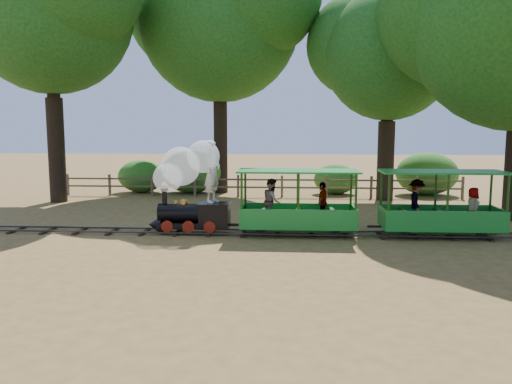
# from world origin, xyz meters

# --- Properties ---
(ground) EXTENTS (90.00, 90.00, 0.00)m
(ground) POSITION_xyz_m (0.00, 0.00, 0.00)
(ground) COLOR #A17645
(ground) RESTS_ON ground
(track) EXTENTS (22.00, 1.00, 0.10)m
(track) POSITION_xyz_m (0.00, 0.00, 0.07)
(track) COLOR #3F3D3A
(track) RESTS_ON ground
(locomotive) EXTENTS (2.47, 1.16, 2.83)m
(locomotive) POSITION_xyz_m (-1.64, 0.08, 1.62)
(locomotive) COLOR black
(locomotive) RESTS_ON ground
(carriage_front) EXTENTS (3.51, 1.43, 1.82)m
(carriage_front) POSITION_xyz_m (1.52, 0.00, 0.80)
(carriage_front) COLOR #1E8D2E
(carriage_front) RESTS_ON track
(carriage_rear) EXTENTS (3.51, 1.43, 1.82)m
(carriage_rear) POSITION_xyz_m (5.62, 0.04, 0.80)
(carriage_rear) COLOR #1E8D2E
(carriage_rear) RESTS_ON track
(oak_nw) EXTENTS (8.47, 7.45, 11.29)m
(oak_nw) POSITION_xyz_m (-8.53, 6.09, 8.24)
(oak_nw) COLOR #2D2116
(oak_nw) RESTS_ON ground
(oak_nc) EXTENTS (9.45, 8.32, 11.90)m
(oak_nc) POSITION_xyz_m (-2.04, 9.60, 8.51)
(oak_nc) COLOR #2D2116
(oak_nc) RESTS_ON ground
(oak_ne) EXTENTS (6.93, 6.10, 8.98)m
(oak_ne) POSITION_xyz_m (5.47, 7.57, 6.48)
(oak_ne) COLOR #2D2116
(oak_ne) RESTS_ON ground
(fence) EXTENTS (18.10, 0.10, 1.00)m
(fence) POSITION_xyz_m (0.00, 8.00, 0.58)
(fence) COLOR brown
(fence) RESTS_ON ground
(shrub_west) EXTENTS (2.29, 1.76, 1.59)m
(shrub_west) POSITION_xyz_m (-5.88, 9.30, 0.79)
(shrub_west) COLOR #2D6B1E
(shrub_west) RESTS_ON ground
(shrub_mid_w) EXTENTS (2.96, 2.27, 2.05)m
(shrub_mid_w) POSITION_xyz_m (-3.40, 9.30, 1.02)
(shrub_mid_w) COLOR #2D6B1E
(shrub_mid_w) RESTS_ON ground
(shrub_mid_e) EXTENTS (2.06, 1.58, 1.42)m
(shrub_mid_e) POSITION_xyz_m (3.53, 9.30, 0.71)
(shrub_mid_e) COLOR #2D6B1E
(shrub_mid_e) RESTS_ON ground
(shrub_east) EXTENTS (2.89, 2.22, 2.00)m
(shrub_east) POSITION_xyz_m (7.77, 9.30, 1.00)
(shrub_east) COLOR #2D6B1E
(shrub_east) RESTS_ON ground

